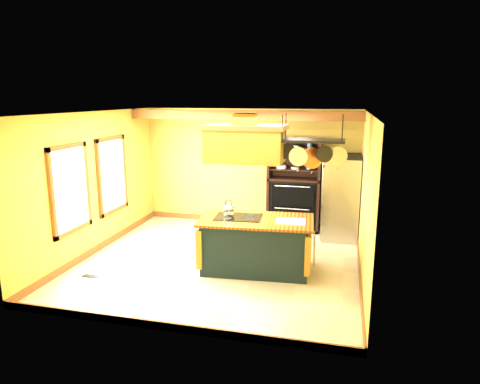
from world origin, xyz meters
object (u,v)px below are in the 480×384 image
at_px(kitchen_island, 256,244).
at_px(refrigerator, 341,199).
at_px(hutch, 294,194).
at_px(pot_rack, 312,147).
at_px(range_hood, 245,142).

relative_size(kitchen_island, refrigerator, 1.15).
distance_m(kitchen_island, hutch, 2.56).
xyz_separation_m(pot_rack, refrigerator, (0.48, 2.12, -1.33)).
xyz_separation_m(pot_rack, hutch, (-0.55, 2.50, -1.36)).
height_order(range_hood, refrigerator, range_hood).
distance_m(kitchen_island, range_hood, 1.78).
bearing_deg(pot_rack, hutch, 102.49).
bearing_deg(pot_rack, refrigerator, 77.25).
relative_size(range_hood, pot_rack, 1.23).
bearing_deg(hutch, range_hood, -102.39).
xyz_separation_m(range_hood, refrigerator, (1.58, 2.13, -1.39)).
relative_size(range_hood, hutch, 0.65).
distance_m(refrigerator, hutch, 1.10).
bearing_deg(pot_rack, kitchen_island, -179.30).
bearing_deg(refrigerator, kitchen_island, -123.02).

